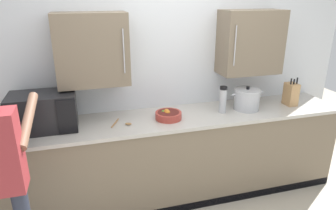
# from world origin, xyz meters

# --- Properties ---
(back_wall_tiled) EXTENTS (4.13, 0.44, 2.72)m
(back_wall_tiled) POSITION_xyz_m (0.00, 1.04, 1.42)
(back_wall_tiled) COLOR silver
(back_wall_tiled) RESTS_ON ground_plane
(counter_unit) EXTENTS (3.55, 0.65, 0.95)m
(counter_unit) POSITION_xyz_m (0.00, 0.71, 0.48)
(counter_unit) COLOR #756651
(counter_unit) RESTS_ON ground_plane
(microwave_oven) EXTENTS (0.60, 0.78, 0.34)m
(microwave_oven) POSITION_xyz_m (-1.34, 0.75, 1.12)
(microwave_oven) COLOR black
(microwave_oven) RESTS_ON counter_unit
(fruit_bowl) EXTENTS (0.26, 0.26, 0.10)m
(fruit_bowl) POSITION_xyz_m (-0.14, 0.67, 1.00)
(fruit_bowl) COLOR #AD3D33
(fruit_bowl) RESTS_ON counter_unit
(knife_block) EXTENTS (0.11, 0.15, 0.32)m
(knife_block) POSITION_xyz_m (1.29, 0.69, 1.08)
(knife_block) COLOR tan
(knife_block) RESTS_ON counter_unit
(stock_pot) EXTENTS (0.37, 0.28, 0.26)m
(stock_pot) POSITION_xyz_m (0.75, 0.70, 1.07)
(stock_pot) COLOR #B7BABF
(stock_pot) RESTS_ON counter_unit
(thermos_flask) EXTENTS (0.08, 0.08, 0.29)m
(thermos_flask) POSITION_xyz_m (0.45, 0.68, 1.10)
(thermos_flask) COLOR #B7BABF
(thermos_flask) RESTS_ON counter_unit
(wooden_spoon) EXTENTS (0.21, 0.19, 0.02)m
(wooden_spoon) POSITION_xyz_m (-0.61, 0.66, 0.96)
(wooden_spoon) COLOR #A37547
(wooden_spoon) RESTS_ON counter_unit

